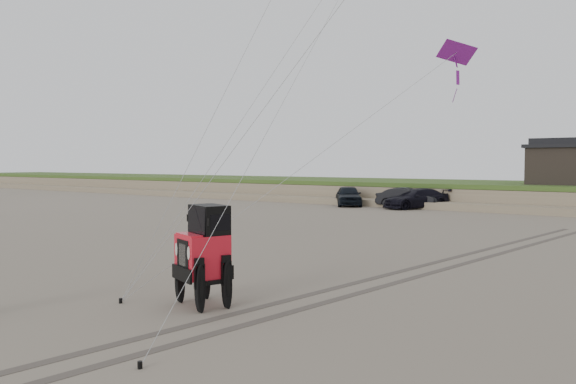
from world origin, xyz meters
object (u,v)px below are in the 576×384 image
truck_b (408,198)px  jeep (203,266)px  truck_a (348,196)px  truck_c (416,199)px

truck_b → jeep: jeep is taller
truck_b → truck_a: bearing=91.3°
truck_a → jeep: bearing=-100.9°
truck_b → truck_c: 0.85m
truck_c → jeep: (6.89, -28.57, 0.21)m
truck_c → truck_a: bearing=-144.6°
truck_c → jeep: jeep is taller
truck_a → jeep: 30.71m
truck_c → truck_b: bearing=-170.8°
truck_a → jeep: jeep is taller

